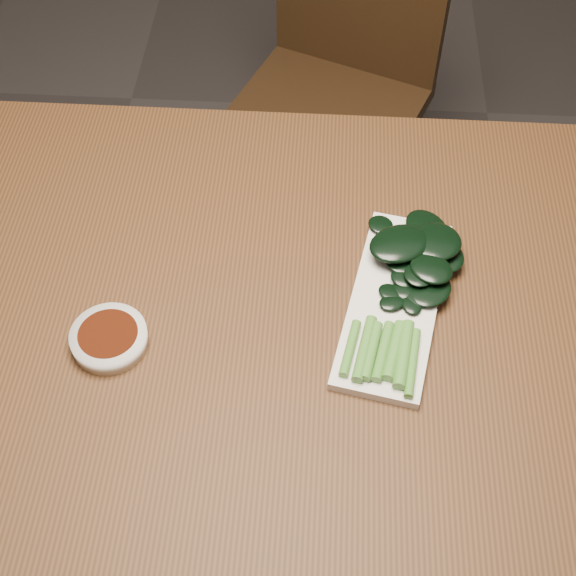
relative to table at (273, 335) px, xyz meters
The scene contains 6 objects.
ground 0.68m from the table, ahead, with size 6.00×6.00×0.00m, color #322F2F.
table is the anchor object (origin of this frame).
chair_far 0.87m from the table, 84.55° to the left, with size 0.51×0.51×0.89m.
sauce_bowl 0.24m from the table, 159.69° to the right, with size 0.10×0.10×0.02m.
serving_plate 0.18m from the table, ahead, with size 0.17×0.32×0.01m.
gai_lan 0.22m from the table, 13.04° to the left, with size 0.18×0.32×0.03m.
Camera 1 is at (0.06, -0.65, 1.63)m, focal length 50.00 mm.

